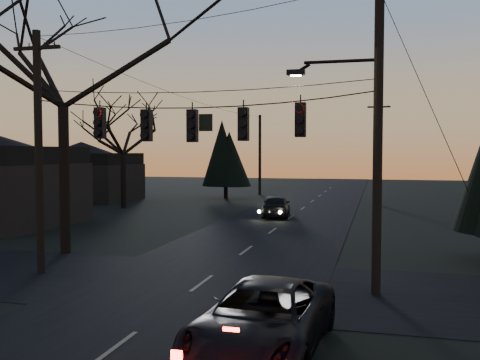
% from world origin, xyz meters
% --- Properties ---
extents(main_road, '(8.00, 120.00, 0.02)m').
position_xyz_m(main_road, '(0.00, 20.00, 0.01)').
color(main_road, black).
rests_on(main_road, ground).
extents(cross_road, '(60.00, 7.00, 0.02)m').
position_xyz_m(cross_road, '(0.00, 10.00, 0.01)').
color(cross_road, black).
rests_on(cross_road, ground).
extents(utility_pole_right, '(5.00, 0.30, 10.00)m').
position_xyz_m(utility_pole_right, '(5.50, 10.00, 0.00)').
color(utility_pole_right, black).
rests_on(utility_pole_right, ground).
extents(utility_pole_left, '(1.80, 0.30, 8.50)m').
position_xyz_m(utility_pole_left, '(-6.00, 10.00, 0.00)').
color(utility_pole_left, black).
rests_on(utility_pole_left, ground).
extents(utility_pole_far_r, '(1.80, 0.30, 8.50)m').
position_xyz_m(utility_pole_far_r, '(5.50, 38.00, 0.00)').
color(utility_pole_far_r, black).
rests_on(utility_pole_far_r, ground).
extents(utility_pole_far_l, '(0.30, 0.30, 8.00)m').
position_xyz_m(utility_pole_far_l, '(-6.00, 46.00, 0.00)').
color(utility_pole_far_l, black).
rests_on(utility_pole_far_l, ground).
extents(span_signal_assembly, '(11.50, 0.44, 1.63)m').
position_xyz_m(span_signal_assembly, '(-0.24, 10.00, 5.21)').
color(span_signal_assembly, black).
rests_on(span_signal_assembly, ground).
extents(bare_tree_left, '(10.68, 10.68, 12.36)m').
position_xyz_m(bare_tree_left, '(-7.33, 13.61, 8.65)').
color(bare_tree_left, black).
rests_on(bare_tree_left, ground).
extents(bare_tree_dist, '(6.46, 6.46, 8.23)m').
position_xyz_m(bare_tree_dist, '(-13.37, 30.92, 5.75)').
color(bare_tree_dist, black).
rests_on(bare_tree_dist, ground).
extents(evergreen_dist, '(3.99, 3.99, 6.42)m').
position_xyz_m(evergreen_dist, '(-8.14, 41.08, 3.80)').
color(evergreen_dist, black).
rests_on(evergreen_dist, ground).
extents(house_left_far, '(9.00, 7.00, 5.20)m').
position_xyz_m(house_left_far, '(-20.00, 36.00, 2.60)').
color(house_left_far, black).
rests_on(house_left_far, ground).
extents(suv_near, '(2.75, 5.41, 1.47)m').
position_xyz_m(suv_near, '(3.20, 4.58, 0.73)').
color(suv_near, black).
rests_on(suv_near, ground).
extents(sedan_oncoming_a, '(2.24, 4.50, 1.47)m').
position_xyz_m(sedan_oncoming_a, '(-0.96, 28.15, 0.74)').
color(sedan_oncoming_a, black).
rests_on(sedan_oncoming_a, ground).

